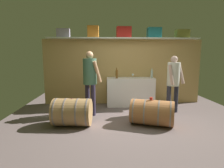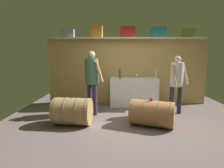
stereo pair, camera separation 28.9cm
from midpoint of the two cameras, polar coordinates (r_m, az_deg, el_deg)
ground_plane at (r=4.78m, az=7.28°, el=-10.54°), size 6.26×7.29×0.02m
back_wall_panel at (r=6.07m, az=5.96°, el=3.69°), size 5.06×0.10×2.07m
high_shelf_board at (r=5.92m, az=6.25°, el=13.76°), size 4.66×0.40×0.03m
toolcase_grey at (r=6.07m, az=-12.00°, el=14.91°), size 0.39×0.18×0.26m
toolcase_orange at (r=5.94m, az=-3.15°, el=15.65°), size 0.34×0.27×0.35m
toolcase_red at (r=5.94m, az=6.26°, el=15.50°), size 0.45×0.31×0.33m
toolcase_teal at (r=6.09m, az=15.50°, el=14.99°), size 0.42×0.29×0.31m
toolcase_olive at (r=6.36m, az=23.53°, el=14.06°), size 0.41×0.27×0.26m
work_cabinet at (r=5.85m, az=8.10°, el=-2.44°), size 1.46×0.52×0.88m
wine_bottle_clear at (r=5.86m, az=14.69°, el=3.08°), size 0.07×0.07×0.30m
wine_bottle_amber at (r=5.62m, az=3.92°, el=3.17°), size 0.07×0.07×0.33m
wine_glass at (r=5.89m, az=8.97°, el=2.75°), size 0.07×0.07×0.12m
wine_barrel_near at (r=4.30m, az=14.11°, el=-8.74°), size 1.08×0.85×0.59m
wine_barrel_far at (r=4.32m, az=-10.16°, el=-8.25°), size 0.88×0.68×0.63m
tasting_cup at (r=4.21m, az=13.85°, el=-4.60°), size 0.07×0.07×0.06m
winemaker_pouring at (r=5.21m, az=20.78°, el=1.45°), size 0.50×0.44×1.55m
visitor_tasting at (r=4.94m, az=-4.46°, el=2.48°), size 0.50×0.53×1.67m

